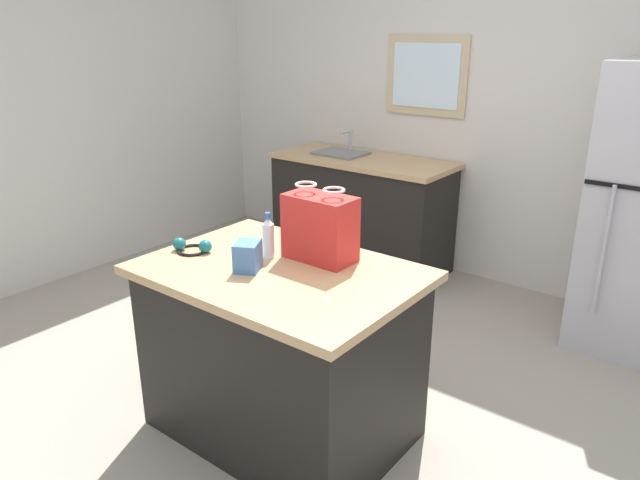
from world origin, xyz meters
The scene contains 9 objects.
ground centered at (0.00, 0.00, 0.00)m, with size 6.79×6.79×0.00m, color #9E9384.
back_wall centered at (-0.01, 2.22, 1.38)m, with size 5.66×0.13×2.75m.
left_wall centered at (-2.83, 0.00, 1.38)m, with size 0.10×4.43×2.75m.
kitchen_island centered at (-0.15, -0.23, 0.44)m, with size 1.24×0.87×0.87m.
sink_counter centered at (-1.10, 1.84, 0.46)m, with size 1.49×0.62×1.09m.
shopping_bag centered at (-0.08, -0.03, 1.02)m, with size 0.33×0.18×0.35m.
small_box centered at (-0.25, -0.33, 0.93)m, with size 0.10×0.13×0.13m, color #4775B7.
bottle centered at (-0.28, -0.16, 0.96)m, with size 0.05×0.05×0.22m.
ear_defenders centered at (-0.63, -0.33, 0.89)m, with size 0.20×0.20×0.06m.
Camera 1 is at (1.50, -2.07, 1.89)m, focal length 33.19 mm.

